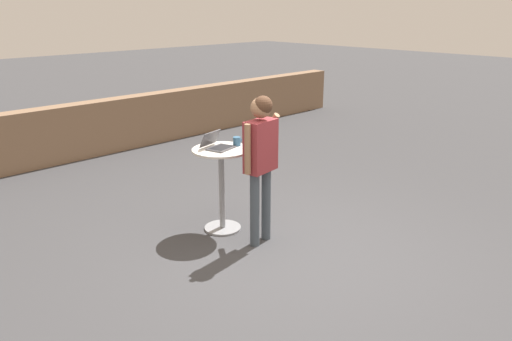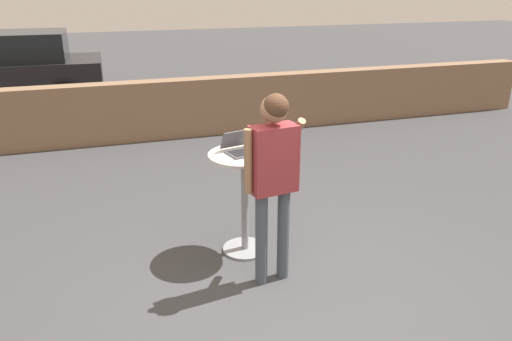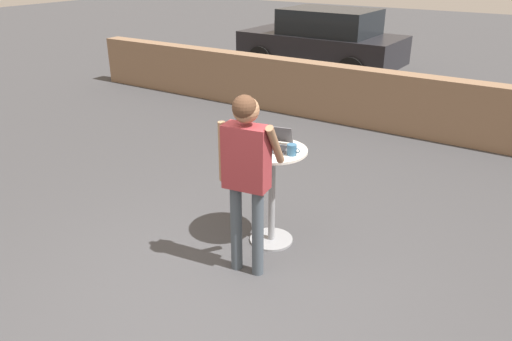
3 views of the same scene
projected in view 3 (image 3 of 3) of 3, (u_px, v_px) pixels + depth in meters
The scene contains 7 objects.
ground_plane at pixel (214, 303), 4.39m from camera, with size 50.00×50.00×0.00m, color #3D3D3F.
pavement_kerb at pixel (408, 104), 8.30m from camera, with size 13.96×0.35×1.00m.
cafe_table at pixel (272, 183), 5.06m from camera, with size 0.70×0.70×1.05m.
laptop at pixel (274, 144), 4.94m from camera, with size 0.38×0.39×0.20m.
coffee_mug at pixel (292, 150), 4.76m from camera, with size 0.13×0.09×0.11m.
standing_person at pixel (246, 164), 4.39m from camera, with size 0.55×0.42×1.75m.
parked_car_near_street at pixel (323, 41), 12.29m from camera, with size 3.98×1.99×1.57m.
Camera 3 is at (2.23, -2.78, 2.84)m, focal length 35.00 mm.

